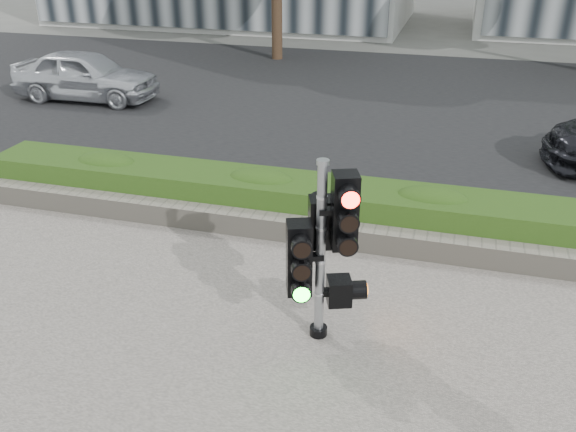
{
  "coord_description": "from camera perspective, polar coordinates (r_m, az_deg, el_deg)",
  "views": [
    {
      "loc": [
        1.66,
        -6.03,
        4.46
      ],
      "look_at": [
        -0.2,
        0.6,
        1.07
      ],
      "focal_mm": 38.0,
      "sensor_mm": 36.0,
      "label": 1
    }
  ],
  "objects": [
    {
      "name": "car_silver",
      "position": [
        17.44,
        -18.43,
        12.39
      ],
      "size": [
        3.9,
        1.64,
        1.32
      ],
      "primitive_type": "imported",
      "rotation": [
        0.0,
        0.0,
        1.59
      ],
      "color": "silver",
      "rests_on": "road"
    },
    {
      "name": "ground",
      "position": [
        7.68,
        0.26,
        -9.29
      ],
      "size": [
        120.0,
        120.0,
        0.0
      ],
      "primitive_type": "plane",
      "color": "#51514C",
      "rests_on": "ground"
    },
    {
      "name": "traffic_signal",
      "position": [
        6.71,
        3.3,
        -2.5
      ],
      "size": [
        0.8,
        0.7,
        2.2
      ],
      "rotation": [
        0.0,
        0.0,
        0.35
      ],
      "color": "black",
      "rests_on": "sidewalk"
    },
    {
      "name": "hedge",
      "position": [
        9.65,
        4.31,
        1.04
      ],
      "size": [
        12.0,
        1.0,
        0.68
      ],
      "primitive_type": "cube",
      "color": "#487524",
      "rests_on": "sidewalk"
    },
    {
      "name": "stone_wall",
      "position": [
        9.15,
        3.44,
        -1.58
      ],
      "size": [
        12.0,
        0.32,
        0.34
      ],
      "primitive_type": "cube",
      "color": "gray",
      "rests_on": "sidewalk"
    },
    {
      "name": "road",
      "position": [
        16.72,
        9.59,
        10.42
      ],
      "size": [
        60.0,
        13.0,
        0.02
      ],
      "primitive_type": "cube",
      "color": "black",
      "rests_on": "ground"
    },
    {
      "name": "curb",
      "position": [
        10.32,
        4.93,
        0.85
      ],
      "size": [
        60.0,
        0.25,
        0.12
      ],
      "primitive_type": "cube",
      "color": "gray",
      "rests_on": "ground"
    }
  ]
}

